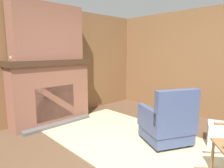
{
  "coord_description": "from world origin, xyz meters",
  "views": [
    {
      "loc": [
        1.47,
        -1.92,
        1.52
      ],
      "look_at": [
        -1.21,
        0.65,
        0.9
      ],
      "focal_mm": 32.0,
      "sensor_mm": 36.0,
      "label": 1
    }
  ],
  "objects": [
    {
      "name": "chimney_breast",
      "position": [
        -2.42,
        0.0,
        1.89
      ],
      "size": [
        0.4,
        1.43,
        1.1
      ],
      "color": "brown",
      "rests_on": "fireplace_hearth"
    },
    {
      "name": "wood_panel_wall_left",
      "position": [
        -2.68,
        0.0,
        1.23
      ],
      "size": [
        0.06,
        5.9,
        2.46
      ],
      "color": "brown",
      "rests_on": "ground"
    },
    {
      "name": "laundry_basket",
      "position": [
        0.51,
        1.48,
        0.18
      ],
      "size": [
        0.55,
        0.5,
        0.36
      ],
      "rotation": [
        0.0,
        0.0,
        0.38
      ],
      "color": "white",
      "rests_on": "ground"
    },
    {
      "name": "oil_lamp_vase",
      "position": [
        -2.47,
        -0.67,
        1.45
      ],
      "size": [
        0.12,
        0.12,
        0.31
      ],
      "color": "#99B29E",
      "rests_on": "fireplace_hearth"
    },
    {
      "name": "storage_case",
      "position": [
        -2.47,
        0.33,
        1.4
      ],
      "size": [
        0.15,
        0.24,
        0.13
      ],
      "color": "brown",
      "rests_on": "fireplace_hearth"
    },
    {
      "name": "armchair",
      "position": [
        -0.14,
        0.88,
        0.35
      ],
      "size": [
        0.94,
        0.94,
        0.95
      ],
      "rotation": [
        0.0,
        0.0,
        2.68
      ],
      "color": "#3D4C75",
      "rests_on": "ground"
    },
    {
      "name": "fireplace_hearth",
      "position": [
        -2.41,
        0.0,
        0.67
      ],
      "size": [
        0.67,
        1.73,
        1.34
      ],
      "color": "brown",
      "rests_on": "ground"
    },
    {
      "name": "area_rug",
      "position": [
        -0.55,
        0.54,
        0.01
      ],
      "size": [
        3.47,
        1.89,
        0.01
      ],
      "color": "#C6B789",
      "rests_on": "ground"
    },
    {
      "name": "firewood_stack",
      "position": [
        -1.03,
        2.21,
        0.13
      ],
      "size": [
        0.52,
        0.48,
        0.26
      ],
      "rotation": [
        0.0,
        0.0,
        0.29
      ],
      "color": "brown",
      "rests_on": "ground"
    },
    {
      "name": "wood_panel_wall_back",
      "position": [
        0.02,
        2.68,
        1.23
      ],
      "size": [
        5.9,
        0.09,
        2.46
      ],
      "color": "brown",
      "rests_on": "ground"
    }
  ]
}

